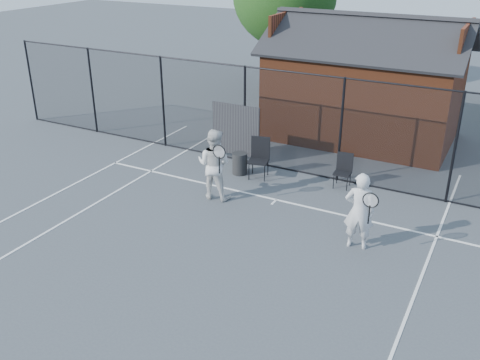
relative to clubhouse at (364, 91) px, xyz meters
The scene contains 9 objects.
ground 9.16m from the clubhouse, 93.18° to the right, with size 80.00×80.00×0.00m, color #464B50.
court_lines 10.46m from the clubhouse, 92.77° to the right, with size 11.02×18.00×0.01m.
fence 4.09m from the clubhouse, 101.37° to the right, with size 22.04×3.00×3.00m.
clubhouse is the anchor object (origin of this frame).
player_front 7.63m from the clubhouse, 74.26° to the right, with size 0.84×0.65×1.80m.
player_back 6.95m from the clubhouse, 107.20° to the right, with size 1.07×0.82×1.91m.
chair_left 5.25m from the clubhouse, 107.84° to the right, with size 0.55×0.57×1.15m, color black.
chair_right 4.61m from the clubhouse, 80.07° to the right, with size 0.45×0.47×0.94m, color black.
waste_bin 5.52m from the clubhouse, 114.10° to the right, with size 0.44×0.44×0.64m, color black.
Camera 1 is at (5.12, -8.71, 6.35)m, focal length 40.00 mm.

